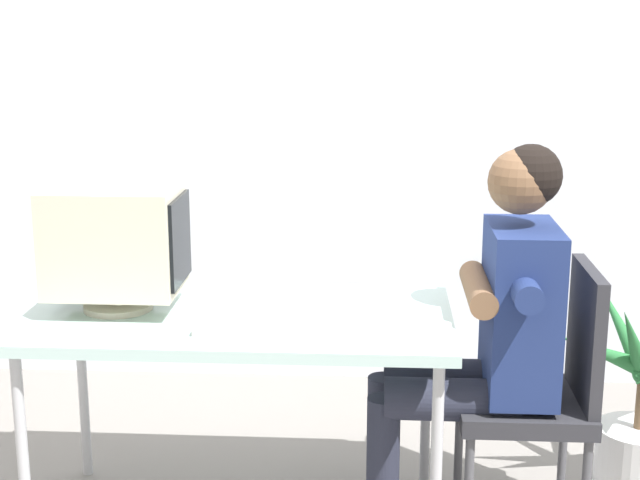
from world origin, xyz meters
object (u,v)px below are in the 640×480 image
(office_chair, at_px, (544,385))
(person_seated, at_px, (487,324))
(keyboard, at_px, (225,310))
(crt_monitor, at_px, (116,241))
(desk, at_px, (239,328))
(potted_plant, at_px, (640,409))

(office_chair, height_order, person_seated, person_seated)
(keyboard, height_order, person_seated, person_seated)
(crt_monitor, relative_size, person_seated, 0.33)
(desk, bearing_deg, person_seated, 2.91)
(desk, height_order, person_seated, person_seated)
(person_seated, height_order, potted_plant, person_seated)
(crt_monitor, xyz_separation_m, potted_plant, (1.82, 0.32, -0.68))
(desk, xyz_separation_m, potted_plant, (1.42, 0.34, -0.39))
(office_chair, bearing_deg, desk, -177.66)
(crt_monitor, relative_size, office_chair, 0.47)
(crt_monitor, bearing_deg, desk, -2.83)
(office_chair, bearing_deg, potted_plant, 35.84)
(keyboard, relative_size, potted_plant, 0.59)
(crt_monitor, bearing_deg, office_chair, 0.87)
(keyboard, distance_m, office_chair, 1.08)
(desk, distance_m, person_seated, 0.81)
(desk, bearing_deg, office_chair, 2.34)
(keyboard, bearing_deg, office_chair, 3.25)
(potted_plant, bearing_deg, keyboard, -166.34)
(crt_monitor, distance_m, office_chair, 1.49)
(desk, relative_size, office_chair, 1.53)
(person_seated, bearing_deg, desk, -177.09)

